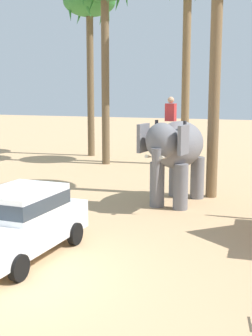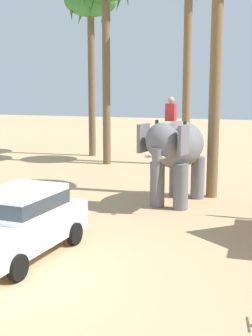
# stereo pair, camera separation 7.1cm
# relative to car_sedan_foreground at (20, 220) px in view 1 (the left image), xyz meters

# --- Properties ---
(ground_plane) EXTENTS (120.00, 120.00, 0.00)m
(ground_plane) POSITION_rel_car_sedan_foreground_xyz_m (0.82, -1.58, -0.93)
(ground_plane) COLOR tan
(car_sedan_foreground) EXTENTS (1.95, 4.14, 1.70)m
(car_sedan_foreground) POSITION_rel_car_sedan_foreground_xyz_m (0.00, 0.00, 0.00)
(car_sedan_foreground) COLOR white
(car_sedan_foreground) RESTS_ON ground
(elephant_with_mahout) EXTENTS (1.94, 3.96, 3.88)m
(elephant_with_mahout) POSITION_rel_car_sedan_foreground_xyz_m (2.25, 6.54, 1.06)
(elephant_with_mahout) COLOR slate
(elephant_with_mahout) RESTS_ON ground
(palm_tree_far_back) EXTENTS (3.20, 3.20, 10.37)m
(palm_tree_far_back) POSITION_rel_car_sedan_foreground_xyz_m (-5.98, 16.87, 8.12)
(palm_tree_far_back) COLOR brown
(palm_tree_far_back) RESTS_ON ground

